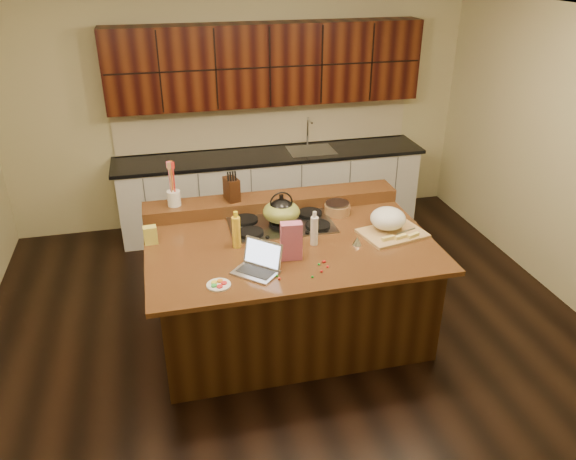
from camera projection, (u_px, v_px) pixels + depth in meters
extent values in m
cube|color=black|center=(289.00, 330.00, 5.16)|extent=(5.50, 5.00, 0.01)
cube|color=silver|center=(290.00, 17.00, 3.94)|extent=(5.50, 5.00, 0.01)
cube|color=#C6BD8B|center=(240.00, 114.00, 6.72)|extent=(5.50, 0.01, 2.70)
cube|color=#C6BD8B|center=(429.00, 421.00, 2.38)|extent=(5.50, 0.01, 2.70)
cube|color=black|center=(289.00, 289.00, 4.96)|extent=(2.22, 1.42, 0.88)
cube|color=black|center=(289.00, 243.00, 4.75)|extent=(2.40, 1.60, 0.04)
cube|color=black|center=(272.00, 202.00, 5.32)|extent=(2.40, 0.30, 0.12)
cube|color=gray|center=(281.00, 225.00, 5.00)|extent=(0.92, 0.52, 0.02)
cylinder|color=black|center=(246.00, 220.00, 5.04)|extent=(0.22, 0.22, 0.03)
cylinder|color=black|center=(310.00, 213.00, 5.17)|extent=(0.22, 0.22, 0.03)
cylinder|color=black|center=(251.00, 233.00, 4.82)|extent=(0.22, 0.22, 0.03)
cylinder|color=black|center=(318.00, 226.00, 4.94)|extent=(0.22, 0.22, 0.03)
cylinder|color=black|center=(281.00, 223.00, 4.99)|extent=(0.22, 0.22, 0.03)
cube|color=silver|center=(271.00, 191.00, 6.90)|extent=(3.60, 0.62, 0.90)
cube|color=black|center=(271.00, 155.00, 6.69)|extent=(3.70, 0.66, 0.04)
cube|color=gray|center=(311.00, 151.00, 6.79)|extent=(0.55, 0.42, 0.01)
cylinder|color=gray|center=(308.00, 132.00, 6.86)|extent=(0.02, 0.02, 0.36)
cube|color=black|center=(267.00, 64.00, 6.35)|extent=(3.60, 0.34, 0.90)
cube|color=#C6BD8B|center=(265.00, 125.00, 6.83)|extent=(3.60, 0.03, 0.50)
ellipsoid|color=black|center=(281.00, 210.00, 4.94)|extent=(0.27, 0.27, 0.21)
ellipsoid|color=olive|center=(281.00, 212.00, 4.94)|extent=(0.43, 0.43, 0.18)
cube|color=#B7B7BC|center=(255.00, 273.00, 4.27)|extent=(0.39, 0.39, 0.02)
cube|color=black|center=(255.00, 272.00, 4.27)|extent=(0.29, 0.28, 0.00)
cube|color=#B7B7BC|center=(263.00, 253.00, 4.31)|extent=(0.28, 0.27, 0.21)
cube|color=silver|center=(262.00, 254.00, 4.30)|extent=(0.25, 0.24, 0.18)
cylinder|color=yellow|center=(236.00, 232.00, 4.60)|extent=(0.08, 0.08, 0.27)
cylinder|color=silver|center=(314.00, 231.00, 4.64)|extent=(0.08, 0.08, 0.25)
cube|color=tan|center=(392.00, 233.00, 4.85)|extent=(0.60, 0.49, 0.02)
ellipsoid|color=white|center=(388.00, 219.00, 4.86)|extent=(0.31, 0.31, 0.19)
cube|color=#EDD872|center=(388.00, 238.00, 4.71)|extent=(0.12, 0.03, 0.03)
cube|color=#EDD872|center=(401.00, 237.00, 4.73)|extent=(0.12, 0.03, 0.03)
cube|color=#EDD872|center=(413.00, 235.00, 4.75)|extent=(0.12, 0.03, 0.03)
cylinder|color=gray|center=(406.00, 231.00, 4.85)|extent=(0.20, 0.08, 0.01)
cylinder|color=white|center=(386.00, 228.00, 4.92)|extent=(0.11, 0.11, 0.04)
cylinder|color=white|center=(380.00, 215.00, 5.15)|extent=(0.11, 0.11, 0.04)
cylinder|color=white|center=(342.00, 213.00, 5.20)|extent=(0.11, 0.11, 0.04)
cylinder|color=#996B3F|center=(337.00, 209.00, 5.21)|extent=(0.26, 0.26, 0.09)
cone|color=silver|center=(357.00, 241.00, 4.67)|extent=(0.10, 0.10, 0.07)
cube|color=#C25B7E|center=(291.00, 241.00, 4.41)|extent=(0.17, 0.10, 0.31)
cylinder|color=white|center=(219.00, 285.00, 4.12)|extent=(0.23, 0.23, 0.01)
cube|color=#D4C84A|center=(150.00, 235.00, 4.68)|extent=(0.12, 0.08, 0.15)
cylinder|color=white|center=(174.00, 198.00, 5.08)|extent=(0.13, 0.13, 0.14)
cube|color=black|center=(232.00, 189.00, 5.17)|extent=(0.14, 0.19, 0.21)
ellipsoid|color=red|center=(323.00, 262.00, 4.42)|extent=(0.02, 0.02, 0.02)
ellipsoid|color=#198C26|center=(312.00, 277.00, 4.21)|extent=(0.02, 0.02, 0.02)
ellipsoid|color=red|center=(322.00, 271.00, 4.29)|extent=(0.02, 0.02, 0.02)
ellipsoid|color=#198C26|center=(273.00, 269.00, 4.31)|extent=(0.02, 0.02, 0.02)
ellipsoid|color=red|center=(279.00, 279.00, 4.19)|extent=(0.02, 0.02, 0.02)
ellipsoid|color=#198C26|center=(277.00, 276.00, 4.23)|extent=(0.02, 0.02, 0.02)
ellipsoid|color=red|center=(328.00, 267.00, 4.35)|extent=(0.02, 0.02, 0.02)
ellipsoid|color=#198C26|center=(319.00, 264.00, 4.38)|extent=(0.02, 0.02, 0.02)
ellipsoid|color=red|center=(325.00, 262.00, 4.42)|extent=(0.02, 0.02, 0.02)
ellipsoid|color=#198C26|center=(273.00, 269.00, 4.32)|extent=(0.02, 0.02, 0.02)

